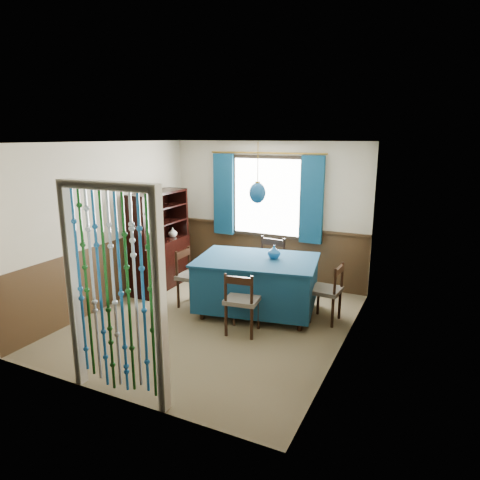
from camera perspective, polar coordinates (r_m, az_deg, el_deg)
The scene contains 22 objects.
floor at distance 6.20m, azimuth -3.54°, elevation -10.88°, with size 4.00×4.00×0.00m, color brown.
ceiling at distance 5.64m, azimuth -3.93°, elevation 12.88°, with size 4.00×4.00×0.00m, color silver.
wall_back at distance 7.57m, azimuth 3.71°, elevation 3.56°, with size 3.60×3.60×0.00m, color beige.
wall_front at distance 4.24m, azimuth -17.12°, elevation -5.19°, with size 3.60×3.60×0.00m, color beige.
wall_left at distance 6.84m, azimuth -17.00°, elevation 1.91°, with size 4.00×4.00×0.00m, color beige.
wall_right at distance 5.18m, azimuth 13.92°, elevation -1.55°, with size 4.00×4.00×0.00m, color beige.
wainscot_back at distance 7.72m, azimuth 3.58°, elevation -1.94°, with size 3.60×3.60×0.00m, color #3D2917.
wainscot_front at distance 4.54m, azimuth -16.31°, elevation -14.14°, with size 3.60×3.60×0.00m, color #3D2917.
wainscot_left at distance 7.02m, azimuth -16.48°, elevation -4.10°, with size 4.00×4.00×0.00m, color #3D2917.
wainscot_right at distance 5.42m, azimuth 13.31°, elevation -9.20°, with size 4.00×4.00×0.00m, color #3D2917.
window at distance 7.47m, azimuth 3.60°, elevation 5.77°, with size 1.32×0.12×1.42m, color black.
doorway at distance 4.34m, azimuth -16.40°, elevation -7.47°, with size 1.16×0.12×2.18m, color silver, non-canonical shape.
dining_table at distance 6.35m, azimuth 2.24°, elevation -5.62°, with size 1.92×1.49×0.84m.
chair_near at distance 5.69m, azimuth 0.25°, elevation -8.10°, with size 0.48×0.47×0.87m.
chair_far at distance 6.99m, azimuth 3.74°, elevation -3.51°, with size 0.52×0.50×0.97m.
chair_left at distance 6.66m, azimuth -6.45°, elevation -4.80°, with size 0.43×0.45×0.89m.
chair_right at distance 6.19m, azimuth 11.64°, elevation -6.66°, with size 0.43×0.44×0.85m.
sideboard at distance 7.51m, azimuth -10.74°, elevation -1.94°, with size 0.46×1.28×1.67m.
pendant_lamp at distance 6.04m, azimuth 2.36°, elevation 6.33°, with size 0.24×0.24×0.85m.
vase_table at distance 6.25m, azimuth 4.56°, elevation -1.66°, with size 0.17×0.17×0.18m, color navy.
bowl_shelf at distance 7.14m, azimuth -11.76°, elevation 2.06°, with size 0.22×0.22×0.05m, color beige.
vase_sideboard at distance 7.66m, azimuth -8.97°, elevation 1.11°, with size 0.18×0.18×0.18m, color beige.
Camera 1 is at (2.78, -4.91, 2.58)m, focal length 32.00 mm.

